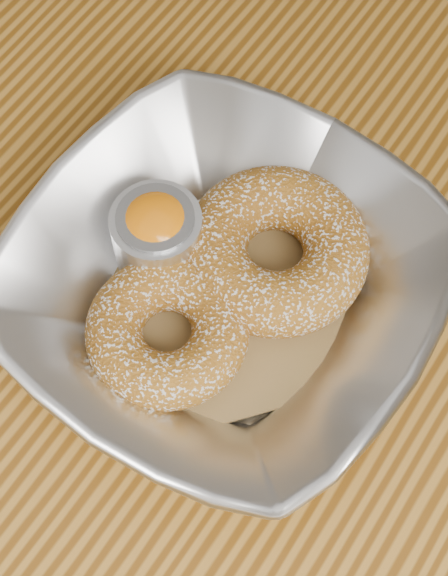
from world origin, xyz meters
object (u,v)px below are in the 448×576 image
Objects in this scene: donut_back at (275,250)px; donut_front at (167,331)px; serving_bowl at (224,288)px; ramekin at (157,234)px; table at (279,331)px.

donut_back reaches higher than donut_front.
donut_back is (0.01, 0.04, -0.00)m from serving_bowl.
donut_front is 0.06m from ramekin.
table is 22.03× the size of ramekin.
table is 10.69× the size of donut_back.
ramekin is at bearing 130.93° from donut_front.
serving_bowl is 0.04m from donut_back.
ramekin is (-0.06, -0.03, 0.00)m from donut_back.
table is 4.92× the size of serving_bowl.
table is at bearing 70.47° from donut_front.
donut_front is (-0.02, -0.08, -0.00)m from donut_back.
donut_back is at bearing 73.17° from donut_front.
table is 0.16m from ramekin.
table is 12.69× the size of donut_front.
ramekin is at bearing 173.94° from serving_bowl.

